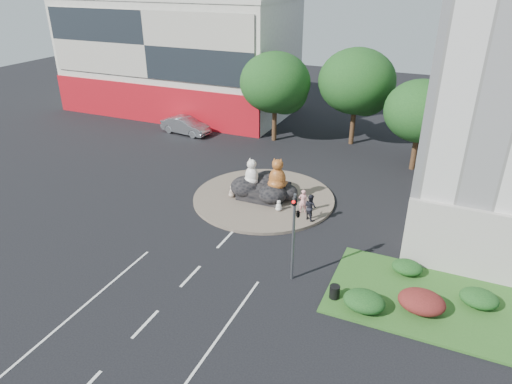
# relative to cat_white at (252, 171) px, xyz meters

# --- Properties ---
(ground) EXTENTS (120.00, 120.00, 0.00)m
(ground) POSITION_rel_cat_white_xyz_m (0.84, -9.81, -2.08)
(ground) COLOR black
(ground) RESTS_ON ground
(roundabout_island) EXTENTS (10.00, 10.00, 0.20)m
(roundabout_island) POSITION_rel_cat_white_xyz_m (0.84, 0.19, -1.98)
(roundabout_island) COLOR brown
(roundabout_island) RESTS_ON ground
(rock_plinth) EXTENTS (3.20, 2.60, 0.90)m
(rock_plinth) POSITION_rel_cat_white_xyz_m (0.84, 0.19, -1.43)
(rock_plinth) COLOR black
(rock_plinth) RESTS_ON roundabout_island
(shophouse_block) EXTENTS (25.20, 12.30, 17.40)m
(shophouse_block) POSITION_rel_cat_white_xyz_m (-17.16, 18.11, 4.11)
(shophouse_block) COLOR beige
(shophouse_block) RESTS_ON ground
(grass_verge) EXTENTS (10.00, 6.00, 0.12)m
(grass_verge) POSITION_rel_cat_white_xyz_m (12.84, -6.81, -2.02)
(grass_verge) COLOR #24551C
(grass_verge) RESTS_ON ground
(tree_left) EXTENTS (6.46, 6.46, 8.27)m
(tree_left) POSITION_rel_cat_white_xyz_m (-3.09, 12.26, 3.17)
(tree_left) COLOR #382314
(tree_left) RESTS_ON ground
(tree_mid) EXTENTS (6.84, 6.84, 8.76)m
(tree_mid) POSITION_rel_cat_white_xyz_m (3.91, 14.26, 3.48)
(tree_mid) COLOR #382314
(tree_mid) RESTS_ON ground
(tree_right) EXTENTS (5.70, 5.70, 7.30)m
(tree_right) POSITION_rel_cat_white_xyz_m (9.91, 10.26, 2.55)
(tree_right) COLOR #382314
(tree_right) RESTS_ON ground
(hedge_near_green) EXTENTS (2.00, 1.60, 0.90)m
(hedge_near_green) POSITION_rel_cat_white_xyz_m (9.84, -8.81, -1.51)
(hedge_near_green) COLOR #113614
(hedge_near_green) RESTS_ON grass_verge
(hedge_red) EXTENTS (2.20, 1.76, 0.99)m
(hedge_red) POSITION_rel_cat_white_xyz_m (12.34, -7.81, -1.46)
(hedge_red) COLOR #4D1814
(hedge_red) RESTS_ON grass_verge
(hedge_mid_green) EXTENTS (1.80, 1.44, 0.81)m
(hedge_mid_green) POSITION_rel_cat_white_xyz_m (14.84, -6.31, -1.55)
(hedge_mid_green) COLOR #113614
(hedge_mid_green) RESTS_ON grass_verge
(hedge_back_green) EXTENTS (1.60, 1.28, 0.72)m
(hedge_back_green) POSITION_rel_cat_white_xyz_m (11.34, -5.01, -1.60)
(hedge_back_green) COLOR #113614
(hedge_back_green) RESTS_ON grass_verge
(traffic_light) EXTENTS (0.44, 1.24, 5.00)m
(traffic_light) POSITION_rel_cat_white_xyz_m (5.94, -7.81, 1.55)
(traffic_light) COLOR #595B60
(traffic_light) RESTS_ON ground
(street_lamp) EXTENTS (2.34, 0.22, 8.06)m
(street_lamp) POSITION_rel_cat_white_xyz_m (13.66, -1.81, 2.48)
(street_lamp) COLOR #595B60
(street_lamp) RESTS_ON ground
(cat_white) EXTENTS (1.52, 1.46, 1.95)m
(cat_white) POSITION_rel_cat_white_xyz_m (0.00, 0.00, 0.00)
(cat_white) COLOR silver
(cat_white) RESTS_ON rock_plinth
(cat_tabby) EXTENTS (1.53, 1.38, 2.25)m
(cat_tabby) POSITION_rel_cat_white_xyz_m (1.89, 0.09, 0.15)
(cat_tabby) COLOR #C17328
(cat_tabby) RESTS_ON rock_plinth
(kitten_calico) EXTENTS (0.68, 0.64, 0.91)m
(kitten_calico) POSITION_rel_cat_white_xyz_m (-1.22, -0.69, -1.42)
(kitten_calico) COLOR beige
(kitten_calico) RESTS_ON roundabout_island
(kitten_white) EXTENTS (0.58, 0.54, 0.78)m
(kitten_white) POSITION_rel_cat_white_xyz_m (2.57, -1.30, -1.49)
(kitten_white) COLOR beige
(kitten_white) RESTS_ON roundabout_island
(pedestrian_pink) EXTENTS (0.72, 0.62, 1.65)m
(pedestrian_pink) POSITION_rel_cat_white_xyz_m (4.12, -0.92, -1.05)
(pedestrian_pink) COLOR pink
(pedestrian_pink) RESTS_ON roundabout_island
(pedestrian_dark) EXTENTS (1.08, 1.01, 1.77)m
(pedestrian_dark) POSITION_rel_cat_white_xyz_m (4.84, -1.62, -0.99)
(pedestrian_dark) COLOR black
(pedestrian_dark) RESTS_ON roundabout_island
(parked_car) EXTENTS (5.27, 2.36, 1.68)m
(parked_car) POSITION_rel_cat_white_xyz_m (-11.89, 10.38, -1.24)
(parked_car) COLOR #9B9DA2
(parked_car) RESTS_ON ground
(litter_bin) EXTENTS (0.66, 0.66, 0.68)m
(litter_bin) POSITION_rel_cat_white_xyz_m (8.34, -8.55, -1.62)
(litter_bin) COLOR black
(litter_bin) RESTS_ON grass_verge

